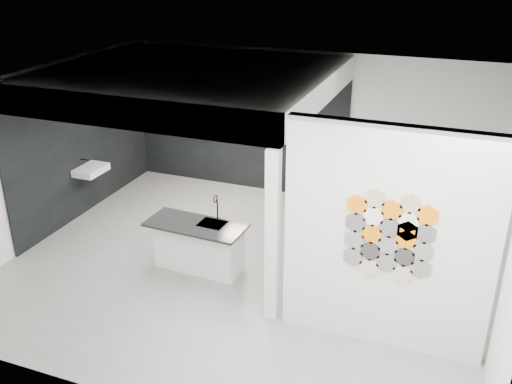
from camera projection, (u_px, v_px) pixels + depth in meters
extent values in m
cube|color=slate|center=(243.00, 267.00, 8.74)|extent=(7.00, 6.00, 0.01)
cube|color=silver|center=(387.00, 241.00, 6.59)|extent=(2.45, 0.15, 2.80)
cube|color=black|center=(238.00, 130.00, 11.23)|extent=(4.40, 0.04, 2.35)
cube|color=black|center=(85.00, 148.00, 10.26)|extent=(0.04, 4.00, 2.35)
cube|color=silver|center=(189.00, 82.00, 9.00)|extent=(4.40, 4.00, 0.40)
cube|color=silver|center=(273.00, 237.00, 7.14)|extent=(0.16, 0.16, 2.35)
cube|color=silver|center=(121.00, 113.00, 7.35)|extent=(4.40, 0.16, 0.40)
cube|color=silver|center=(91.00, 170.00, 10.14)|extent=(0.40, 0.60, 0.12)
cube|color=black|center=(241.00, 126.00, 11.06)|extent=(3.00, 0.15, 0.04)
cube|color=silver|center=(199.00, 246.00, 8.57)|extent=(1.32, 0.54, 0.75)
cube|color=black|center=(196.00, 225.00, 8.35)|extent=(1.51, 0.72, 0.03)
cube|color=black|center=(212.00, 224.00, 8.36)|extent=(0.41, 0.35, 0.01)
cylinder|color=black|center=(217.00, 208.00, 8.44)|extent=(0.02, 0.02, 0.35)
torus|color=black|center=(215.00, 199.00, 8.32)|extent=(0.02, 0.12, 0.12)
cylinder|color=black|center=(185.00, 114.00, 11.41)|extent=(0.24, 0.24, 0.18)
ellipsoid|color=black|center=(285.00, 126.00, 10.73)|extent=(0.22, 0.22, 0.14)
cylinder|color=gray|center=(308.00, 130.00, 10.59)|extent=(0.15, 0.15, 0.10)
cylinder|color=gray|center=(308.00, 129.00, 10.58)|extent=(0.12, 0.12, 0.14)
cylinder|color=black|center=(214.00, 118.00, 11.21)|extent=(0.06, 0.06, 0.14)
cylinder|color=black|center=(200.00, 118.00, 11.32)|extent=(0.10, 0.10, 0.10)
cylinder|color=#66635E|center=(353.00, 256.00, 6.74)|extent=(0.26, 0.02, 0.26)
cylinder|color=silver|center=(354.00, 240.00, 6.65)|extent=(0.26, 0.02, 0.26)
cylinder|color=black|center=(356.00, 222.00, 6.55)|extent=(0.26, 0.02, 0.26)
cylinder|color=orange|center=(357.00, 205.00, 6.46)|extent=(0.26, 0.02, 0.26)
cylinder|color=beige|center=(369.00, 268.00, 6.72)|extent=(0.26, 0.02, 0.26)
cylinder|color=#2D2D2D|center=(370.00, 251.00, 6.63)|extent=(0.26, 0.02, 0.26)
cylinder|color=orange|center=(372.00, 234.00, 6.54)|extent=(0.26, 0.02, 0.26)
cylinder|color=white|center=(373.00, 216.00, 6.45)|extent=(0.26, 0.02, 0.26)
cylinder|color=tan|center=(375.00, 198.00, 6.36)|extent=(0.26, 0.02, 0.26)
cylinder|color=#66635E|center=(386.00, 262.00, 6.61)|extent=(0.26, 0.02, 0.26)
cylinder|color=silver|center=(388.00, 245.00, 6.52)|extent=(0.26, 0.02, 0.26)
cylinder|color=black|center=(390.00, 228.00, 6.43)|extent=(0.26, 0.02, 0.26)
cylinder|color=orange|center=(392.00, 210.00, 6.34)|extent=(0.26, 0.02, 0.26)
cylinder|color=beige|center=(402.00, 274.00, 6.59)|extent=(0.26, 0.02, 0.26)
cylinder|color=#2D2D2D|center=(404.00, 257.00, 6.50)|extent=(0.26, 0.02, 0.26)
cylinder|color=orange|center=(406.00, 240.00, 6.41)|extent=(0.26, 0.02, 0.26)
cylinder|color=white|center=(409.00, 222.00, 6.32)|extent=(0.26, 0.02, 0.26)
cylinder|color=tan|center=(411.00, 203.00, 6.23)|extent=(0.26, 0.02, 0.26)
cylinder|color=#66635E|center=(421.00, 269.00, 6.48)|extent=(0.26, 0.02, 0.26)
cylinder|color=silver|center=(423.00, 252.00, 6.39)|extent=(0.26, 0.02, 0.26)
cylinder|color=black|center=(425.00, 234.00, 6.30)|extent=(0.26, 0.02, 0.26)
cylinder|color=orange|center=(428.00, 215.00, 6.21)|extent=(0.26, 0.02, 0.26)
cylinder|color=orange|center=(408.00, 231.00, 6.36)|extent=(0.26, 0.02, 0.26)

